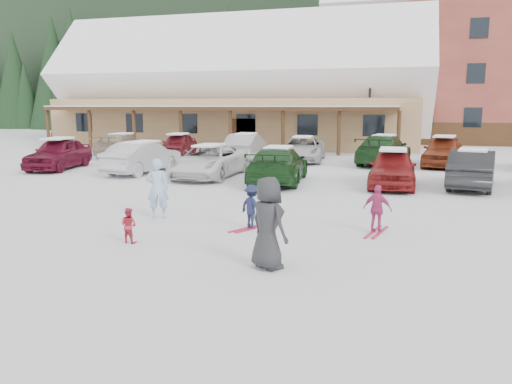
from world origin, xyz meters
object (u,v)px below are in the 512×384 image
(parked_car_1, at_px, (142,157))
(parked_car_10, at_px, (302,149))
(parked_car_9, at_px, (246,146))
(day_lodge, at_px, (238,95))
(bystander_dark, at_px, (268,223))
(child_navy, at_px, (252,207))
(adult_skier, at_px, (158,188))
(child_magenta, at_px, (377,209))
(parked_car_11, at_px, (384,150))
(parked_car_5, at_px, (472,169))
(parked_car_7, at_px, (122,145))
(parked_car_8, at_px, (178,145))
(parked_car_0, at_px, (59,154))
(parked_car_3, at_px, (278,165))
(parked_car_2, at_px, (209,161))
(lamp_post, at_px, (369,103))
(toddler_red, at_px, (129,225))
(parked_car_4, at_px, (393,168))
(parked_car_12, at_px, (444,151))

(parked_car_1, height_order, parked_car_10, parked_car_1)
(parked_car_1, relative_size, parked_car_9, 0.98)
(day_lodge, height_order, bystander_dark, day_lodge)
(child_navy, relative_size, parked_car_1, 0.26)
(adult_skier, bearing_deg, child_magenta, 159.37)
(parked_car_11, bearing_deg, parked_car_9, 7.02)
(parked_car_5, xyz_separation_m, parked_car_7, (-19.28, 6.79, -0.03))
(parked_car_5, distance_m, parked_car_8, 17.88)
(adult_skier, height_order, parked_car_0, adult_skier)
(child_navy, xyz_separation_m, child_magenta, (3.13, 0.43, 0.03))
(child_navy, distance_m, parked_car_0, 15.54)
(parked_car_3, bearing_deg, adult_skier, 72.07)
(parked_car_2, xyz_separation_m, parked_car_7, (-8.50, 6.87, -0.01))
(day_lodge, xyz_separation_m, parked_car_9, (4.07, -10.97, -3.19))
(day_lodge, bearing_deg, parked_car_5, -49.78)
(parked_car_10, bearing_deg, parked_car_7, 177.44)
(parked_car_2, relative_size, parked_car_3, 1.01)
(lamp_post, height_order, adult_skier, lamp_post)
(toddler_red, bearing_deg, child_navy, -130.64)
(parked_car_9, bearing_deg, child_magenta, 114.65)
(parked_car_1, bearing_deg, parked_car_5, -174.22)
(lamp_post, xyz_separation_m, parked_car_0, (-14.14, -14.31, -2.50))
(parked_car_0, relative_size, parked_car_5, 1.01)
(parked_car_5, bearing_deg, parked_car_8, -16.59)
(day_lodge, height_order, lamp_post, day_lodge)
(parked_car_4, height_order, parked_car_7, parked_car_4)
(child_magenta, height_order, parked_car_7, parked_car_7)
(parked_car_12, bearing_deg, day_lodge, 152.21)
(parked_car_3, bearing_deg, parked_car_9, -68.85)
(parked_car_4, height_order, parked_car_9, parked_car_9)
(day_lodge, distance_m, parked_car_9, 12.13)
(bystander_dark, distance_m, parked_car_4, 11.14)
(parked_car_10, bearing_deg, parked_car_0, -153.08)
(bystander_dark, height_order, parked_car_1, bystander_dark)
(parked_car_0, bearing_deg, parked_car_5, -11.09)
(lamp_post, xyz_separation_m, parked_car_12, (4.32, -7.89, -2.48))
(toddler_red, height_order, parked_car_8, parked_car_8)
(toddler_red, xyz_separation_m, parked_car_1, (-5.59, 10.84, 0.33))
(toddler_red, height_order, parked_car_1, parked_car_1)
(parked_car_2, distance_m, parked_car_11, 10.08)
(bystander_dark, bearing_deg, parked_car_0, -5.25)
(parked_car_11, bearing_deg, parked_car_8, 4.83)
(parked_car_2, bearing_deg, child_magenta, -46.12)
(adult_skier, height_order, parked_car_4, adult_skier)
(parked_car_0, distance_m, parked_car_1, 4.76)
(child_navy, distance_m, parked_car_1, 11.82)
(parked_car_7, xyz_separation_m, parked_car_10, (11.29, 0.40, -0.00))
(adult_skier, bearing_deg, parked_car_5, -159.41)
(parked_car_12, bearing_deg, parked_car_10, -172.94)
(day_lodge, bearing_deg, lamp_post, -18.25)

